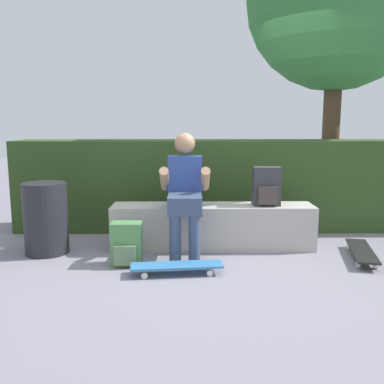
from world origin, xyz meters
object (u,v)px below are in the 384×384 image
object	(u,v)px
backpack_on_ground	(126,244)
bench_main	(213,226)
backpack_on_bench	(266,187)
skateboard_beside_bench	(362,251)
trash_bin	(46,218)
person_skater	(185,189)
skateboard_near_person	(177,266)

from	to	relation	value
backpack_on_ground	bench_main	bearing A→B (deg)	33.35
bench_main	backpack_on_bench	distance (m)	0.70
skateboard_beside_bench	backpack_on_bench	distance (m)	1.12
skateboard_beside_bench	trash_bin	xyz separation A→B (m)	(-3.12, 0.21, 0.28)
bench_main	backpack_on_ground	distance (m)	0.99
bench_main	person_skater	size ratio (longest dim) A/B	1.74
backpack_on_ground	skateboard_beside_bench	bearing A→B (deg)	3.86
skateboard_beside_bench	backpack_on_ground	distance (m)	2.27
backpack_on_ground	trash_bin	world-z (taller)	trash_bin
bench_main	skateboard_beside_bench	bearing A→B (deg)	-15.41
person_skater	trash_bin	bearing A→B (deg)	178.86
bench_main	skateboard_near_person	bearing A→B (deg)	-113.84
skateboard_near_person	trash_bin	world-z (taller)	trash_bin
bench_main	backpack_on_bench	world-z (taller)	backpack_on_bench
skateboard_near_person	trash_bin	bearing A→B (deg)	154.66
skateboard_beside_bench	backpack_on_ground	xyz separation A→B (m)	(-2.26, -0.15, 0.12)
person_skater	skateboard_beside_bench	distance (m)	1.82
person_skater	skateboard_near_person	world-z (taller)	person_skater
bench_main	backpack_on_ground	world-z (taller)	bench_main
person_skater	trash_bin	world-z (taller)	person_skater
skateboard_near_person	backpack_on_bench	xyz separation A→B (m)	(0.91, 0.80, 0.58)
backpack_on_bench	skateboard_near_person	bearing A→B (deg)	-138.74
skateboard_near_person	backpack_on_ground	distance (m)	0.55
bench_main	skateboard_near_person	world-z (taller)	bench_main
person_skater	backpack_on_ground	bearing A→B (deg)	-147.88
skateboard_near_person	trash_bin	distance (m)	1.50
person_skater	backpack_on_bench	size ratio (longest dim) A/B	3.02
skateboard_beside_bench	trash_bin	world-z (taller)	trash_bin
person_skater	skateboard_beside_bench	bearing A→B (deg)	-6.21
skateboard_near_person	skateboard_beside_bench	size ratio (longest dim) A/B	0.99
person_skater	backpack_on_ground	xyz separation A→B (m)	(-0.54, -0.34, -0.46)
skateboard_near_person	trash_bin	xyz separation A→B (m)	(-1.33, 0.63, 0.28)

